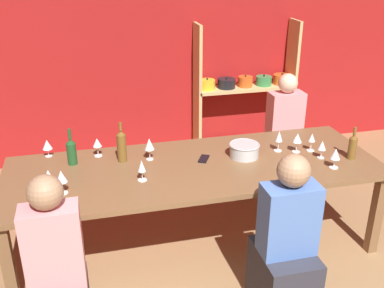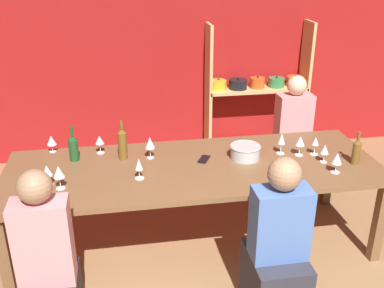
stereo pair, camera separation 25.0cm
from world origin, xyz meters
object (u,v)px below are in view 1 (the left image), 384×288
mixing_bowl (244,150)px  wine_glass_red_a (297,138)px  wine_glass_white_a (47,145)px  wine_glass_white_d (322,146)px  wine_glass_white_c (279,137)px  wine_glass_white_b (149,145)px  person_far_a (283,144)px  wine_glass_empty_b (61,177)px  dining_table (195,173)px  wine_bottle_green (353,146)px  wine_bottle_amber (71,151)px  wine_bottle_dark (122,146)px  wine_glass_red_b (48,176)px  shelf_unit (244,105)px  person_near_a (59,282)px  cell_phone (204,159)px  wine_glass_white_e (335,154)px  person_near_b (285,256)px  wine_glass_empty_a (97,143)px  wine_glass_empty_d (142,167)px  wine_glass_empty_c (312,138)px

mixing_bowl → wine_glass_red_a: wine_glass_red_a is taller
wine_glass_white_a → wine_glass_white_d: wine_glass_white_d is taller
mixing_bowl → wine_glass_white_c: size_ratio=1.39×
wine_glass_white_b → person_far_a: person_far_a is taller
mixing_bowl → wine_glass_empty_b: wine_glass_empty_b is taller
dining_table → person_far_a: (1.19, 0.87, -0.24)m
wine_bottle_green → wine_bottle_amber: bearing=168.6°
wine_bottle_dark → wine_glass_red_b: wine_bottle_dark is taller
shelf_unit → person_near_a: shelf_unit is taller
wine_bottle_green → wine_bottle_dark: 1.92m
cell_phone → wine_glass_white_e: bearing=-22.3°
shelf_unit → wine_glass_white_d: 1.93m
wine_glass_white_b → wine_glass_white_d: 1.44m
mixing_bowl → wine_bottle_dark: 1.03m
dining_table → wine_glass_red_b: bearing=-173.2°
wine_glass_red_b → wine_glass_white_e: bearing=-4.4°
wine_glass_white_b → shelf_unit: bearing=48.1°
wine_bottle_amber → wine_glass_white_d: bearing=-10.8°
mixing_bowl → person_near_b: 1.03m
wine_glass_empty_a → wine_glass_white_e: (1.83, -0.68, -0.00)m
wine_glass_empty_d → wine_glass_white_d: bearing=1.2°
dining_table → wine_glass_white_b: 0.44m
wine_bottle_dark → wine_glass_empty_c: (1.62, -0.19, -0.02)m
dining_table → wine_glass_white_d: bearing=-6.0°
mixing_bowl → wine_glass_empty_a: (-1.20, 0.31, 0.06)m
cell_phone → person_near_a: person_near_a is taller
wine_glass_empty_a → wine_glass_white_d: size_ratio=1.05×
wine_glass_white_e → cell_phone: 1.06m
wine_glass_white_c → wine_glass_empty_d: wine_glass_white_c is taller
mixing_bowl → shelf_unit: bearing=69.7°
wine_glass_empty_a → wine_glass_red_a: bearing=-11.2°
shelf_unit → wine_bottle_dark: 2.29m
person_near_a → wine_bottle_dark: bearing=62.8°
wine_glass_red_b → wine_bottle_dark: bearing=32.9°
wine_bottle_dark → wine_bottle_amber: (-0.40, 0.04, -0.02)m
wine_glass_empty_d → cell_phone: wine_glass_empty_d is taller
wine_glass_white_c → person_near_b: person_near_b is taller
dining_table → person_near_b: 1.01m
wine_bottle_green → wine_glass_empty_b: (-2.34, -0.02, 0.02)m
wine_glass_red_a → wine_glass_white_c: wine_glass_white_c is taller
wine_glass_white_c → wine_glass_white_a: bearing=169.2°
wine_glass_white_d → wine_glass_white_e: bearing=-86.5°
wine_bottle_green → wine_glass_empty_d: bearing=178.7°
wine_glass_empty_c → wine_glass_white_d: (0.01, -0.15, -0.01)m
person_far_a → wine_glass_white_b: bearing=23.3°
wine_glass_red_b → person_near_a: bearing=-86.8°
person_near_a → wine_glass_empty_c: bearing=21.3°
wine_glass_empty_b → person_near_b: bearing=-25.3°
mixing_bowl → wine_glass_white_c: (0.33, 0.03, 0.07)m
wine_bottle_dark → wine_glass_white_d: 1.67m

